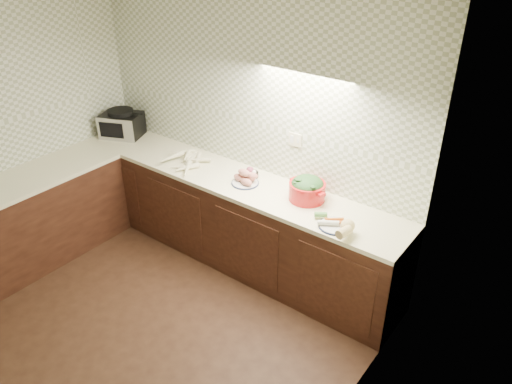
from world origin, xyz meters
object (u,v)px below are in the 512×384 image
Objects in this scene: parsnip_pile at (185,160)px; veg_plate at (341,225)px; toaster_oven at (122,124)px; sweet_potato_plate at (246,178)px; dutch_oven at (307,188)px; onion_bowl at (251,173)px.

veg_plate reaches higher than parsnip_pile.
toaster_oven is 1.78m from sweet_potato_plate.
parsnip_pile is 1.17× the size of dutch_oven.
sweet_potato_plate is 1.08m from veg_plate.
parsnip_pile is 0.72m from onion_bowl.
dutch_oven is (2.38, 0.04, -0.03)m from toaster_oven.
toaster_oven is 1.33× the size of dutch_oven.
toaster_oven is at bearing 175.07° from parsnip_pile.
parsnip_pile is 0.74m from sweet_potato_plate.
toaster_oven is 2.01× the size of sweet_potato_plate.
toaster_oven is 2.85m from veg_plate.
veg_plate is (1.07, -0.15, -0.01)m from sweet_potato_plate.
veg_plate is (1.11, -0.28, 0.01)m from onion_bowl.
sweet_potato_plate is 1.90× the size of onion_bowl.
sweet_potato_plate is at bearing -73.59° from onion_bowl.
parsnip_pile is at bearing -177.14° from sweet_potato_plate.
parsnip_pile is at bearing 176.40° from veg_plate.
sweet_potato_plate is at bearing 171.97° from veg_plate.
sweet_potato_plate is 0.66× the size of dutch_oven.
dutch_oven is 0.92× the size of veg_plate.
onion_bowl is (0.70, 0.17, 0.01)m from parsnip_pile.
toaster_oven reaches higher than sweet_potato_plate.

